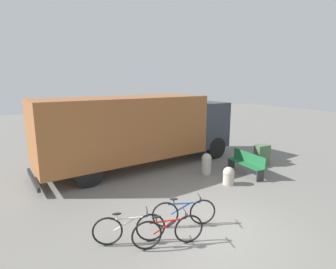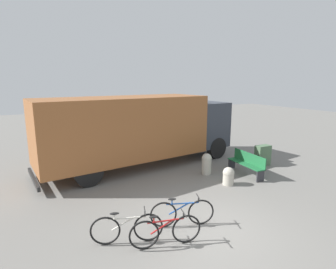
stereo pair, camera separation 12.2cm
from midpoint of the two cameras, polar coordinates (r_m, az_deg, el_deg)
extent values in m
plane|color=slate|center=(7.21, 8.62, -19.95)|extent=(60.00, 60.00, 0.00)
cube|color=#99592D|center=(11.35, -9.21, 1.51)|extent=(7.46, 3.57, 2.60)
cube|color=#333842|center=(13.81, 7.68, 2.48)|extent=(2.02, 2.68, 2.21)
cube|color=black|center=(10.77, -26.92, -8.58)|extent=(0.45, 2.42, 0.16)
cylinder|color=black|center=(14.85, 4.69, -1.17)|extent=(1.07, 0.43, 1.04)
cylinder|color=black|center=(13.23, 10.80, -2.89)|extent=(1.07, 0.43, 1.04)
cylinder|color=black|center=(12.03, -19.88, -4.81)|extent=(1.07, 0.43, 1.04)
cylinder|color=black|center=(9.96, -16.58, -7.93)|extent=(1.07, 0.43, 1.04)
cube|color=#1E6638|center=(11.22, 16.78, -6.14)|extent=(0.48, 1.87, 0.04)
cube|color=#1E6638|center=(11.27, 17.55, -4.98)|extent=(0.11, 1.86, 0.46)
cube|color=#2D2D33|center=(10.67, 19.77, -8.56)|extent=(0.34, 0.06, 0.44)
cube|color=#2D2D33|center=(11.93, 13.99, -6.12)|extent=(0.34, 0.06, 0.44)
torus|color=black|center=(6.60, -12.96, -19.77)|extent=(0.69, 0.25, 0.70)
torus|color=black|center=(6.59, -3.74, -19.51)|extent=(0.69, 0.25, 0.70)
cylinder|color=silver|center=(6.44, -8.43, -17.55)|extent=(0.82, 0.28, 0.04)
cylinder|color=silver|center=(6.50, -9.09, -18.59)|extent=(0.55, 0.20, 0.33)
cylinder|color=silver|center=(6.42, -11.01, -17.16)|extent=(0.03, 0.03, 0.12)
ellipsoid|color=black|center=(6.38, -11.04, -16.54)|extent=(0.24, 0.15, 0.05)
cylinder|color=black|center=(6.41, -4.48, -16.82)|extent=(0.03, 0.03, 0.15)
cylinder|color=black|center=(6.38, -4.49, -16.23)|extent=(0.15, 0.43, 0.02)
torus|color=black|center=(6.32, -4.61, -20.99)|extent=(0.70, 0.18, 0.70)
torus|color=black|center=(6.54, 4.58, -19.80)|extent=(0.70, 0.18, 0.70)
cylinder|color=red|center=(6.27, 0.08, -18.27)|extent=(0.84, 0.20, 0.04)
cylinder|color=red|center=(6.32, -0.62, -19.39)|extent=(0.56, 0.15, 0.33)
cylinder|color=red|center=(6.19, -2.51, -18.11)|extent=(0.03, 0.03, 0.12)
ellipsoid|color=black|center=(6.15, -2.52, -17.47)|extent=(0.23, 0.13, 0.05)
cylinder|color=black|center=(6.34, 3.96, -17.16)|extent=(0.03, 0.03, 0.15)
cylinder|color=black|center=(6.31, 3.97, -16.57)|extent=(0.11, 0.44, 0.02)
torus|color=black|center=(7.10, -0.48, -17.06)|extent=(0.68, 0.26, 0.70)
torus|color=black|center=(7.29, 7.67, -16.39)|extent=(0.68, 0.26, 0.70)
cylinder|color=#1E4C9E|center=(7.05, 3.68, -14.75)|extent=(0.82, 0.30, 0.04)
cylinder|color=#1E4C9E|center=(7.10, 3.05, -15.75)|extent=(0.55, 0.21, 0.33)
cylinder|color=#1E4C9E|center=(6.98, 1.41, -14.49)|extent=(0.03, 0.03, 0.12)
ellipsoid|color=black|center=(6.95, 1.41, -13.91)|extent=(0.24, 0.15, 0.05)
cylinder|color=black|center=(7.11, 7.15, -13.92)|extent=(0.03, 0.03, 0.15)
cylinder|color=black|center=(7.08, 7.16, -13.38)|extent=(0.16, 0.43, 0.02)
cylinder|color=#B2AD9E|center=(10.07, 13.34, -9.34)|extent=(0.41, 0.41, 0.45)
sphere|color=#B2AD9E|center=(9.99, 13.40, -8.12)|extent=(0.43, 0.43, 0.43)
cylinder|color=#B2AD9E|center=(10.97, 8.70, -6.82)|extent=(0.39, 0.39, 0.67)
sphere|color=#B2AD9E|center=(10.88, 8.75, -5.16)|extent=(0.41, 0.41, 0.41)
cube|color=#4C6B4C|center=(12.71, 20.17, -4.28)|extent=(0.70, 0.37, 0.92)
camera|label=1|loc=(0.06, -89.66, 0.07)|focal=28.00mm
camera|label=2|loc=(0.06, 90.34, -0.07)|focal=28.00mm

